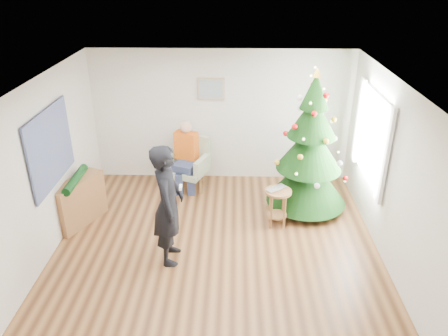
{
  "coord_description": "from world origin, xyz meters",
  "views": [
    {
      "loc": [
        0.27,
        -5.58,
        4.08
      ],
      "look_at": [
        0.1,
        0.6,
        1.1
      ],
      "focal_mm": 35.0,
      "sensor_mm": 36.0,
      "label": 1
    }
  ],
  "objects_px": {
    "armchair": "(188,169)",
    "standing_man": "(168,205)",
    "console": "(79,202)",
    "christmas_tree": "(310,149)",
    "stool": "(277,208)"
  },
  "relations": [
    {
      "from": "console",
      "to": "standing_man",
      "type": "bearing_deg",
      "value": -5.24
    },
    {
      "from": "stool",
      "to": "armchair",
      "type": "relative_size",
      "value": 0.66
    },
    {
      "from": "armchair",
      "to": "console",
      "type": "distance_m",
      "value": 2.18
    },
    {
      "from": "christmas_tree",
      "to": "armchair",
      "type": "relative_size",
      "value": 2.52
    },
    {
      "from": "stool",
      "to": "console",
      "type": "distance_m",
      "value": 3.32
    },
    {
      "from": "stool",
      "to": "standing_man",
      "type": "bearing_deg",
      "value": -150.27
    },
    {
      "from": "christmas_tree",
      "to": "stool",
      "type": "height_order",
      "value": "christmas_tree"
    },
    {
      "from": "christmas_tree",
      "to": "stool",
      "type": "bearing_deg",
      "value": -133.26
    },
    {
      "from": "standing_man",
      "to": "console",
      "type": "height_order",
      "value": "standing_man"
    },
    {
      "from": "stool",
      "to": "console",
      "type": "xyz_separation_m",
      "value": [
        -3.32,
        -0.01,
        0.06
      ]
    },
    {
      "from": "stool",
      "to": "armchair",
      "type": "height_order",
      "value": "armchair"
    },
    {
      "from": "christmas_tree",
      "to": "console",
      "type": "bearing_deg",
      "value": -171.15
    },
    {
      "from": "standing_man",
      "to": "stool",
      "type": "bearing_deg",
      "value": -62.95
    },
    {
      "from": "armchair",
      "to": "console",
      "type": "height_order",
      "value": "armchair"
    },
    {
      "from": "armchair",
      "to": "standing_man",
      "type": "relative_size",
      "value": 0.55
    }
  ]
}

